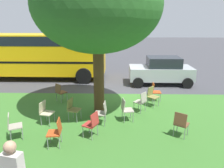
{
  "coord_description": "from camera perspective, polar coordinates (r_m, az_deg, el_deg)",
  "views": [
    {
      "loc": [
        0.31,
        10.5,
        3.67
      ],
      "look_at": [
        0.54,
        1.67,
        0.99
      ],
      "focal_mm": 33.23,
      "sensor_mm": 36.0,
      "label": 1
    }
  ],
  "objects": [
    {
      "name": "chair_8",
      "position": [
        7.19,
        18.45,
        -10.02
      ],
      "size": [
        0.58,
        0.58,
        0.88
      ],
      "color": "brown",
      "rests_on": "ground"
    },
    {
      "name": "chair_7",
      "position": [
        7.62,
        -2.69,
        -7.55
      ],
      "size": [
        0.45,
        0.44,
        0.88
      ],
      "color": "#ADA393",
      "rests_on": "ground"
    },
    {
      "name": "chair_9",
      "position": [
        10.04,
        11.73,
        -1.76
      ],
      "size": [
        0.42,
        0.42,
        0.88
      ],
      "color": "#C64C1E",
      "rests_on": "ground"
    },
    {
      "name": "chair_0",
      "position": [
        8.03,
        -17.87,
        -7.06
      ],
      "size": [
        0.5,
        0.5,
        0.88
      ],
      "color": "beige",
      "rests_on": "ground"
    },
    {
      "name": "street_tree",
      "position": [
        8.26,
        -4.05,
        20.65
      ],
      "size": [
        4.84,
        4.84,
        6.02
      ],
      "color": "brown",
      "rests_on": "ground"
    },
    {
      "name": "chair_4",
      "position": [
        6.84,
        -5.52,
        -10.61
      ],
      "size": [
        0.56,
        0.55,
        0.88
      ],
      "color": "#B7332D",
      "rests_on": "ground"
    },
    {
      "name": "chair_10",
      "position": [
        6.59,
        -15.08,
        -12.29
      ],
      "size": [
        0.46,
        0.46,
        0.88
      ],
      "color": "#C64C1E",
      "rests_on": "ground"
    },
    {
      "name": "parked_car",
      "position": [
        12.82,
        13.36,
        3.66
      ],
      "size": [
        3.7,
        1.92,
        1.65
      ],
      "color": "#ADB2B7",
      "rests_on": "ground"
    },
    {
      "name": "chair_11",
      "position": [
        8.06,
        -10.76,
        -6.44
      ],
      "size": [
        0.52,
        0.51,
        0.88
      ],
      "color": "olive",
      "rests_on": "ground"
    },
    {
      "name": "grass_verge",
      "position": [
        8.17,
        3.57,
        -9.79
      ],
      "size": [
        48.0,
        6.0,
        0.01
      ],
      "primitive_type": "cube",
      "color": "#3D752D",
      "rests_on": "ground"
    },
    {
      "name": "chair_5",
      "position": [
        10.05,
        -14.09,
        -1.91
      ],
      "size": [
        0.59,
        0.59,
        0.88
      ],
      "color": "brown",
      "rests_on": "ground"
    },
    {
      "name": "school_bus",
      "position": [
        14.84,
        -22.81,
        8.19
      ],
      "size": [
        10.4,
        2.8,
        2.88
      ],
      "color": "yellow",
      "rests_on": "ground"
    },
    {
      "name": "chair_3",
      "position": [
        8.69,
        8.07,
        -4.53
      ],
      "size": [
        0.59,
        0.58,
        0.88
      ],
      "color": "#ADA393",
      "rests_on": "ground"
    },
    {
      "name": "ground",
      "position": [
        11.13,
        3.01,
        -2.39
      ],
      "size": [
        80.0,
        80.0,
        0.0
      ],
      "primitive_type": "plane",
      "color": "#424247"
    },
    {
      "name": "chair_1",
      "position": [
        7.42,
        -25.65,
        -10.01
      ],
      "size": [
        0.56,
        0.55,
        0.88
      ],
      "color": "#ADA393",
      "rests_on": "ground"
    },
    {
      "name": "chair_6",
      "position": [
        7.89,
        3.83,
        -6.68
      ],
      "size": [
        0.49,
        0.49,
        0.88
      ],
      "color": "#ADA393",
      "rests_on": "ground"
    },
    {
      "name": "chair_2",
      "position": [
        9.42,
        10.99,
        -2.97
      ],
      "size": [
        0.59,
        0.59,
        0.88
      ],
      "color": "olive",
      "rests_on": "ground"
    }
  ]
}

